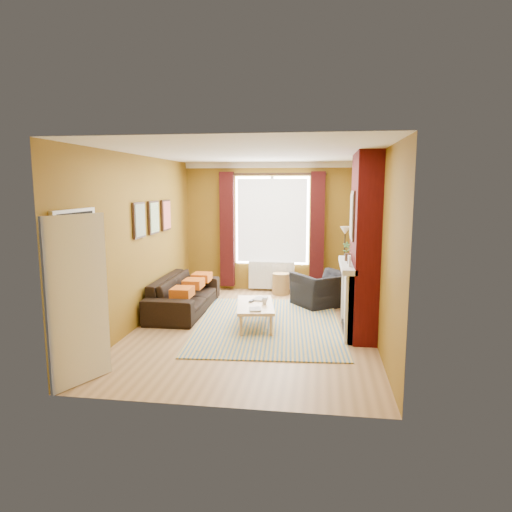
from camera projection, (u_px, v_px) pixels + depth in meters
The scene contains 12 objects.
ground at pixel (254, 327), 7.49m from camera, with size 5.50×5.50×0.00m, color olive.
room_walls at pixel (294, 243), 7.47m from camera, with size 3.82×5.54×2.83m.
striped_rug at pixel (269, 324), 7.65m from camera, with size 2.60×3.44×0.02m.
sofa at pixel (184, 294), 8.43m from camera, with size 2.21×0.86×0.64m, color black.
armchair at pixel (322, 289), 8.80m from camera, with size 0.99×0.86×0.64m, color black.
coffee_table at pixel (255, 306), 7.49m from camera, with size 0.77×1.24×0.39m.
wicker_stool at pixel (281, 284), 9.74m from camera, with size 0.44×0.44×0.46m.
floor_lamp at pixel (345, 242), 9.36m from camera, with size 0.29×0.29×1.48m.
book_a at pixel (249, 309), 7.11m from camera, with size 0.18×0.25×0.02m, color #999999.
book_b at pixel (255, 298), 7.79m from camera, with size 0.21×0.29×0.02m, color #999999.
mug at pixel (265, 301), 7.46m from camera, with size 0.10×0.10×0.09m, color #999999.
tv_remote at pixel (252, 301), 7.63m from camera, with size 0.09×0.18×0.02m.
Camera 1 is at (1.06, -7.15, 2.31)m, focal length 32.00 mm.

